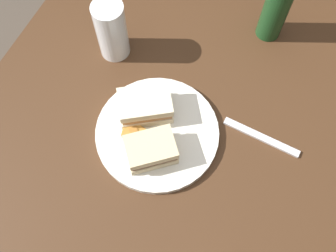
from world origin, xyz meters
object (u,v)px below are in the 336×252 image
Objects in this scene: plate at (157,133)px; sandwich_half_left at (145,107)px; cider_bottle at (278,4)px; fork at (261,137)px; pint_glass at (112,33)px; sandwich_half_right at (151,150)px.

plate is 0.07m from sandwich_half_left.
sandwich_half_left is 0.52× the size of cider_bottle.
cider_bottle is 1.47× the size of fork.
sandwich_half_left is 0.88× the size of pint_glass.
fork is at bearing -163.96° from cider_bottle.
sandwich_half_left is at bearing -163.99° from fork.
pint_glass is at bearing 49.69° from plate.
plate is at bearing 160.13° from cider_bottle.
cider_bottle is 0.31m from fork.
sandwich_half_left is 0.10m from sandwich_half_right.
cider_bottle is at bearing -16.23° from sandwich_half_right.
plate is at bearing 11.67° from sandwich_half_right.
sandwich_half_left is 0.39m from cider_bottle.
pint_glass is at bearing 48.16° from sandwich_half_left.
cider_bottle reaches higher than plate.
pint_glass is 0.39m from cider_bottle.
pint_glass reaches higher than fork.
plate is at bearing -154.20° from fork.
sandwich_half_right is at bearing -168.33° from plate.
sandwich_half_left is 0.27m from fork.
pint_glass is 0.60× the size of cider_bottle.
fork is (0.06, -0.26, -0.04)m from sandwich_half_left.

